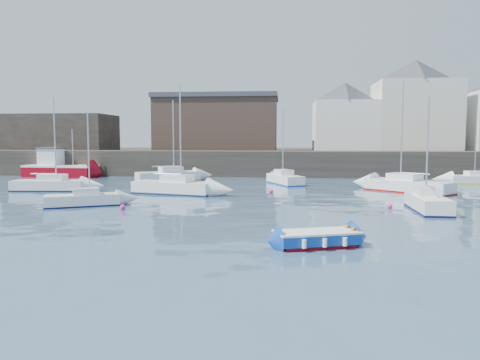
# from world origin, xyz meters

# --- Properties ---
(water) EXTENTS (220.00, 220.00, 0.00)m
(water) POSITION_xyz_m (0.00, 0.00, 0.00)
(water) COLOR #2D4760
(water) RESTS_ON ground
(quay_wall) EXTENTS (90.00, 5.00, 3.00)m
(quay_wall) POSITION_xyz_m (0.00, 35.00, 1.50)
(quay_wall) COLOR #28231E
(quay_wall) RESTS_ON ground
(land_strip) EXTENTS (90.00, 32.00, 2.80)m
(land_strip) POSITION_xyz_m (0.00, 53.00, 1.40)
(land_strip) COLOR #28231E
(land_strip) RESTS_ON ground
(bldg_east_a) EXTENTS (13.36, 13.36, 11.80)m
(bldg_east_a) POSITION_xyz_m (20.00, 42.00, 8.81)
(bldg_east_a) COLOR beige
(bldg_east_a) RESTS_ON land_strip
(bldg_east_d) EXTENTS (11.14, 11.14, 8.95)m
(bldg_east_d) POSITION_xyz_m (11.00, 41.50, 7.36)
(bldg_east_d) COLOR white
(bldg_east_d) RESTS_ON land_strip
(warehouse) EXTENTS (16.40, 10.40, 7.60)m
(warehouse) POSITION_xyz_m (-6.00, 43.00, 6.62)
(warehouse) COLOR #3D2D26
(warehouse) RESTS_ON land_strip
(bldg_west) EXTENTS (14.00, 8.00, 5.00)m
(bldg_west) POSITION_xyz_m (-28.00, 42.00, 5.30)
(bldg_west) COLOR #353028
(bldg_west) RESTS_ON land_strip
(blue_dinghy) EXTENTS (3.72, 2.50, 0.65)m
(blue_dinghy) POSITION_xyz_m (4.50, -2.00, 0.36)
(blue_dinghy) COLOR maroon
(blue_dinghy) RESTS_ON ground
(fishing_boat) EXTENTS (8.67, 3.95, 5.57)m
(fishing_boat) POSITION_xyz_m (-23.31, 31.53, 1.08)
(fishing_boat) COLOR maroon
(fishing_boat) RESTS_ON ground
(sailboat_a) EXTENTS (4.95, 3.51, 6.21)m
(sailboat_a) POSITION_xyz_m (-10.10, 8.36, 0.44)
(sailboat_a) COLOR white
(sailboat_a) RESTS_ON ground
(sailboat_b) EXTENTS (7.08, 3.90, 8.68)m
(sailboat_b) POSITION_xyz_m (-5.70, 15.68, 0.57)
(sailboat_b) COLOR white
(sailboat_b) RESTS_ON ground
(sailboat_c) EXTENTS (1.88, 5.37, 7.00)m
(sailboat_c) POSITION_xyz_m (11.97, 8.34, 0.54)
(sailboat_c) COLOR white
(sailboat_c) RESTS_ON ground
(sailboat_d) EXTENTS (6.78, 6.71, 9.22)m
(sailboat_d) POSITION_xyz_m (13.45, 18.91, 0.56)
(sailboat_d) COLOR white
(sailboat_d) RESTS_ON ground
(sailboat_e) EXTENTS (6.28, 2.42, 7.92)m
(sailboat_e) POSITION_xyz_m (-16.86, 16.95, 0.52)
(sailboat_e) COLOR white
(sailboat_e) RESTS_ON ground
(sailboat_f) EXTENTS (3.85, 5.89, 7.33)m
(sailboat_f) POSITION_xyz_m (3.20, 24.88, 0.52)
(sailboat_f) COLOR white
(sailboat_f) RESTS_ON ground
(sailboat_g) EXTENTS (6.37, 2.36, 7.93)m
(sailboat_g) POSITION_xyz_m (22.66, 27.39, 0.45)
(sailboat_g) COLOR white
(sailboat_g) RESTS_ON ground
(sailboat_h) EXTENTS (6.74, 5.33, 8.53)m
(sailboat_h) POSITION_xyz_m (-9.08, 27.20, 0.56)
(sailboat_h) COLOR white
(sailboat_h) RESTS_ON ground
(buoy_near) EXTENTS (0.35, 0.35, 0.35)m
(buoy_near) POSITION_xyz_m (-6.90, 6.99, 0.00)
(buoy_near) COLOR #F9209D
(buoy_near) RESTS_ON ground
(buoy_mid) EXTENTS (0.35, 0.35, 0.35)m
(buoy_mid) POSITION_xyz_m (9.88, 9.15, 0.00)
(buoy_mid) COLOR #F9209D
(buoy_mid) RESTS_ON ground
(buoy_far) EXTENTS (0.36, 0.36, 0.36)m
(buoy_far) POSITION_xyz_m (2.08, 16.92, 0.00)
(buoy_far) COLOR #F9209D
(buoy_far) RESTS_ON ground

